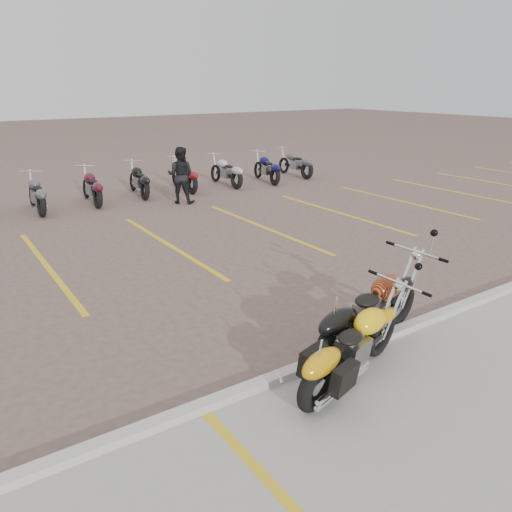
# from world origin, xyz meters

# --- Properties ---
(ground) EXTENTS (100.00, 100.00, 0.00)m
(ground) POSITION_xyz_m (0.00, 0.00, 0.00)
(ground) COLOR #735752
(ground) RESTS_ON ground
(curb) EXTENTS (60.00, 0.18, 0.12)m
(curb) POSITION_xyz_m (0.00, -2.00, 0.06)
(curb) COLOR #ADAAA3
(curb) RESTS_ON ground
(parking_stripes) EXTENTS (38.00, 5.50, 0.01)m
(parking_stripes) POSITION_xyz_m (0.00, 4.00, 0.00)
(parking_stripes) COLOR gold
(parking_stripes) RESTS_ON ground
(yellow_cruiser) EXTENTS (2.18, 0.74, 0.92)m
(yellow_cruiser) POSITION_xyz_m (-0.52, -2.48, 0.46)
(yellow_cruiser) COLOR black
(yellow_cruiser) RESTS_ON ground
(flame_cruiser) EXTENTS (2.44, 0.68, 1.01)m
(flame_cruiser) POSITION_xyz_m (0.33, -1.99, 0.50)
(flame_cruiser) COLOR black
(flame_cruiser) RESTS_ON ground
(person_b) EXTENTS (1.07, 1.07, 1.75)m
(person_b) POSITION_xyz_m (2.17, 7.76, 0.87)
(person_b) COLOR black
(person_b) RESTS_ON ground
(bg_bike_row) EXTENTS (17.36, 2.06, 1.10)m
(bg_bike_row) POSITION_xyz_m (-0.22, 9.40, 0.55)
(bg_bike_row) COLOR black
(bg_bike_row) RESTS_ON ground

